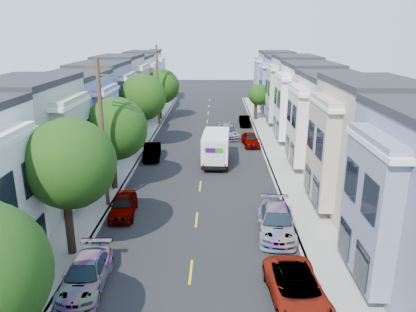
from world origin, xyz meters
TOP-DOWN VIEW (x-y plane):
  - ground at (0.00, 0.00)m, footprint 160.00×160.00m
  - road_slab at (0.00, 15.00)m, footprint 12.00×70.00m
  - curb_left at (-6.05, 15.00)m, footprint 0.30×70.00m
  - curb_right at (6.05, 15.00)m, footprint 0.30×70.00m
  - sidewalk_left at (-7.35, 15.00)m, footprint 2.60×70.00m
  - sidewalk_right at (7.35, 15.00)m, footprint 2.60×70.00m
  - centerline at (0.00, 15.00)m, footprint 0.12×70.00m
  - townhouse_row_left at (-11.15, 15.00)m, footprint 5.00×70.00m
  - townhouse_row_right at (11.15, 15.00)m, footprint 5.00×70.00m
  - tree_b at (-6.30, -4.46)m, footprint 4.70×4.70m
  - tree_c at (-6.30, 5.23)m, footprint 4.70×4.70m
  - tree_d at (-6.30, 16.81)m, footprint 4.70×4.70m
  - tree_e at (-6.30, 31.51)m, footprint 4.70×4.70m
  - tree_far_r at (6.89, 31.15)m, footprint 2.90×2.90m
  - utility_pole_near at (-6.30, 2.00)m, footprint 1.60×0.26m
  - utility_pole_far at (-6.30, 28.00)m, footprint 1.60×0.26m
  - fedex_truck at (1.22, 12.03)m, footprint 2.35×6.09m
  - lead_sedan at (2.60, 21.55)m, footprint 2.67×4.93m
  - parked_left_b at (-4.90, -7.36)m, footprint 2.12×4.69m
  - parked_left_c at (-4.90, 0.65)m, footprint 1.96×4.34m
  - parked_left_d at (-4.90, 13.14)m, footprint 1.89×4.40m
  - parked_right_a at (4.90, -8.40)m, footprint 2.72×5.27m
  - parked_right_b at (4.90, -1.73)m, footprint 2.52×5.26m
  - parked_right_c at (4.90, 17.99)m, footprint 1.98×4.31m
  - parked_right_d at (4.90, 27.64)m, footprint 1.30×3.69m

SIDE VIEW (x-z plane):
  - ground at x=0.00m, z-range 0.00..0.00m
  - centerline at x=0.00m, z-range -0.01..0.01m
  - townhouse_row_left at x=-11.15m, z-range -4.25..4.25m
  - townhouse_row_right at x=11.15m, z-range -4.25..4.25m
  - road_slab at x=0.00m, z-range 0.00..0.02m
  - curb_left at x=-6.05m, z-range 0.00..0.15m
  - curb_right at x=6.05m, z-range 0.00..0.15m
  - sidewalk_left at x=-7.35m, z-range 0.00..0.15m
  - sidewalk_right at x=7.35m, z-range 0.00..0.15m
  - parked_right_d at x=4.90m, z-range 0.00..1.23m
  - parked_right_c at x=4.90m, z-range 0.00..1.36m
  - parked_left_c at x=-4.90m, z-range 0.00..1.37m
  - parked_left_b at x=-4.90m, z-range 0.00..1.38m
  - lead_sedan at x=2.60m, z-range 0.00..1.41m
  - parked_right_a at x=4.90m, z-range 0.00..1.42m
  - parked_left_d at x=-4.90m, z-range 0.00..1.43m
  - parked_right_b at x=4.90m, z-range 0.00..1.53m
  - fedex_truck at x=1.22m, z-range 0.17..3.09m
  - tree_far_r at x=6.89m, z-range 1.00..5.98m
  - tree_e at x=-6.30m, z-range 1.10..8.04m
  - tree_c at x=-6.30m, z-range 1.23..8.42m
  - utility_pole_near at x=-6.30m, z-range 0.15..10.15m
  - utility_pole_far at x=-6.30m, z-range 0.15..10.15m
  - tree_b at x=-6.30m, z-range 1.45..9.09m
  - tree_d at x=-6.30m, z-range 1.49..9.23m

